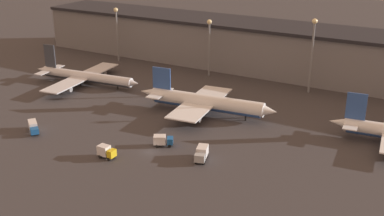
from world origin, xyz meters
name	(u,v)px	position (x,y,z in m)	size (l,w,h in m)	color
ground	(150,152)	(0.00, 0.00, 0.00)	(600.00, 600.00, 0.00)	#383538
terminal_building	(270,48)	(0.00, 82.37, 9.35)	(205.11, 24.54, 18.59)	slate
airplane_0	(85,76)	(-51.46, 33.89, 2.98)	(43.63, 38.43, 13.26)	silver
airplane_1	(205,102)	(-0.19, 29.94, 3.84)	(44.61, 31.83, 13.07)	white
service_vehicle_0	(202,153)	(13.51, 2.83, 1.80)	(4.15, 6.46, 3.22)	#9EA3A8
service_vehicle_1	(106,151)	(-7.59, -8.05, 1.76)	(4.56, 2.28, 3.19)	gold
service_vehicle_2	(163,140)	(0.86, 4.60, 1.66)	(5.59, 4.60, 2.95)	#195199
service_vehicle_3	(33,127)	(-35.43, -5.67, 1.60)	(7.14, 6.11, 2.77)	#195199
lamp_post_0	(117,27)	(-60.88, 65.41, 14.41)	(1.80, 1.80, 22.32)	slate
lamp_post_1	(209,40)	(-17.62, 65.41, 13.98)	(1.80, 1.80, 21.55)	slate
lamp_post_2	(313,46)	(21.29, 65.41, 16.19)	(1.80, 1.80, 25.51)	slate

